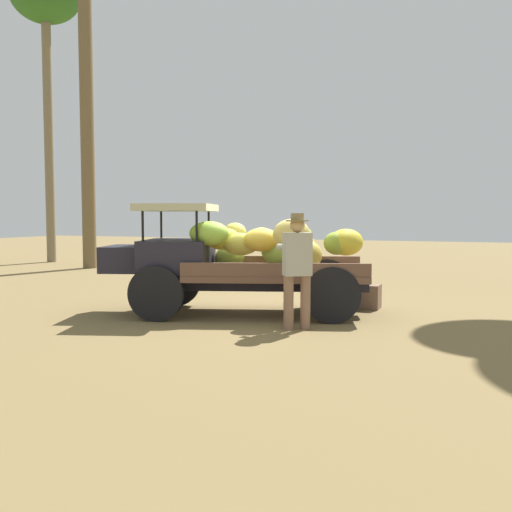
{
  "coord_description": "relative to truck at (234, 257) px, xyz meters",
  "views": [
    {
      "loc": [
        -4.04,
        9.26,
        1.69
      ],
      "look_at": [
        -0.37,
        0.14,
        1.0
      ],
      "focal_mm": 40.46,
      "sensor_mm": 36.0,
      "label": 1
    }
  ],
  "objects": [
    {
      "name": "forest_tree_2",
      "position": [
        10.76,
        -7.7,
        8.17
      ],
      "size": [
        2.47,
        2.47,
        10.51
      ],
      "color": "#7C6D52",
      "rests_on": "ground"
    },
    {
      "name": "ground_plane",
      "position": [
        0.0,
        -0.26,
        -0.98
      ],
      "size": [
        60.0,
        60.0,
        0.0
      ],
      "primitive_type": "plane",
      "color": "olive"
    },
    {
      "name": "farmer",
      "position": [
        -1.43,
        0.89,
        -0.01
      ],
      "size": [
        0.58,
        0.55,
        1.73
      ],
      "rotation": [
        0.0,
        0.0,
        -0.97
      ],
      "color": "#8A664E",
      "rests_on": "ground"
    },
    {
      "name": "truck",
      "position": [
        0.0,
        0.0,
        0.0
      ],
      "size": [
        4.66,
        2.84,
        1.89
      ],
      "rotation": [
        0.0,
        0.0,
        0.32
      ],
      "color": "#211F2B",
      "rests_on": "ground"
    },
    {
      "name": "wooden_crate",
      "position": [
        -1.98,
        -1.44,
        -0.77
      ],
      "size": [
        0.54,
        0.44,
        0.44
      ],
      "primitive_type": "cube",
      "rotation": [
        0.0,
        0.0,
        0.01
      ],
      "color": "#7D5E4A",
      "rests_on": "ground"
    }
  ]
}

